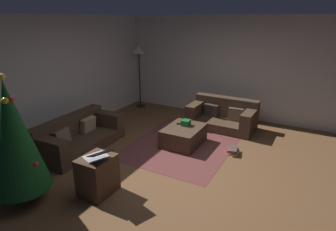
{
  "coord_description": "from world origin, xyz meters",
  "views": [
    {
      "loc": [
        -4.01,
        -1.86,
        2.54
      ],
      "look_at": [
        0.44,
        0.55,
        0.75
      ],
      "focal_mm": 29.83,
      "sensor_mm": 36.0,
      "label": 1
    }
  ],
  "objects_px": {
    "tv_remote": "(180,124)",
    "christmas_tree": "(13,137)",
    "gift_box": "(186,123)",
    "couch_right": "(223,116)",
    "side_table": "(98,175)",
    "couch_left": "(77,136)",
    "corner_lamp": "(139,54)",
    "ottoman": "(184,136)",
    "laptop": "(98,156)",
    "book_stack": "(233,151)"
  },
  "relations": [
    {
      "from": "couch_left",
      "to": "side_table",
      "type": "relative_size",
      "value": 3.15
    },
    {
      "from": "couch_right",
      "to": "corner_lamp",
      "type": "bearing_deg",
      "value": -7.56
    },
    {
      "from": "gift_box",
      "to": "ottoman",
      "type": "bearing_deg",
      "value": -174.83
    },
    {
      "from": "side_table",
      "to": "book_stack",
      "type": "bearing_deg",
      "value": -32.93
    },
    {
      "from": "couch_left",
      "to": "corner_lamp",
      "type": "relative_size",
      "value": 1.03
    },
    {
      "from": "tv_remote",
      "to": "christmas_tree",
      "type": "height_order",
      "value": "christmas_tree"
    },
    {
      "from": "gift_box",
      "to": "christmas_tree",
      "type": "relative_size",
      "value": 0.1
    },
    {
      "from": "ottoman",
      "to": "side_table",
      "type": "relative_size",
      "value": 1.57
    },
    {
      "from": "ottoman",
      "to": "gift_box",
      "type": "relative_size",
      "value": 5.14
    },
    {
      "from": "ottoman",
      "to": "corner_lamp",
      "type": "height_order",
      "value": "corner_lamp"
    },
    {
      "from": "couch_right",
      "to": "gift_box",
      "type": "distance_m",
      "value": 1.31
    },
    {
      "from": "couch_right",
      "to": "side_table",
      "type": "distance_m",
      "value": 3.63
    },
    {
      "from": "gift_box",
      "to": "laptop",
      "type": "bearing_deg",
      "value": 172.15
    },
    {
      "from": "couch_left",
      "to": "christmas_tree",
      "type": "height_order",
      "value": "christmas_tree"
    },
    {
      "from": "tv_remote",
      "to": "laptop",
      "type": "distance_m",
      "value": 2.36
    },
    {
      "from": "couch_left",
      "to": "gift_box",
      "type": "xyz_separation_m",
      "value": [
        1.33,
        -1.81,
        0.17
      ]
    },
    {
      "from": "couch_left",
      "to": "tv_remote",
      "type": "relative_size",
      "value": 11.67
    },
    {
      "from": "gift_box",
      "to": "tv_remote",
      "type": "xyz_separation_m",
      "value": [
        0.0,
        0.13,
        -0.05
      ]
    },
    {
      "from": "couch_right",
      "to": "tv_remote",
      "type": "height_order",
      "value": "couch_right"
    },
    {
      "from": "book_stack",
      "to": "couch_left",
      "type": "bearing_deg",
      "value": 113.73
    },
    {
      "from": "christmas_tree",
      "to": "tv_remote",
      "type": "bearing_deg",
      "value": -20.06
    },
    {
      "from": "christmas_tree",
      "to": "corner_lamp",
      "type": "distance_m",
      "value": 4.76
    },
    {
      "from": "side_table",
      "to": "corner_lamp",
      "type": "xyz_separation_m",
      "value": [
        3.96,
        1.88,
        1.25
      ]
    },
    {
      "from": "tv_remote",
      "to": "book_stack",
      "type": "relative_size",
      "value": 0.5
    },
    {
      "from": "corner_lamp",
      "to": "side_table",
      "type": "bearing_deg",
      "value": -154.54
    },
    {
      "from": "tv_remote",
      "to": "laptop",
      "type": "bearing_deg",
      "value": 147.92
    },
    {
      "from": "laptop",
      "to": "book_stack",
      "type": "bearing_deg",
      "value": -31.56
    },
    {
      "from": "ottoman",
      "to": "book_stack",
      "type": "xyz_separation_m",
      "value": [
        0.06,
        -1.06,
        -0.13
      ]
    },
    {
      "from": "couch_left",
      "to": "couch_right",
      "type": "distance_m",
      "value": 3.4
    },
    {
      "from": "book_stack",
      "to": "corner_lamp",
      "type": "xyz_separation_m",
      "value": [
        1.72,
        3.34,
        1.49
      ]
    },
    {
      "from": "side_table",
      "to": "corner_lamp",
      "type": "relative_size",
      "value": 0.33
    },
    {
      "from": "couch_left",
      "to": "corner_lamp",
      "type": "bearing_deg",
      "value": -173.36
    },
    {
      "from": "tv_remote",
      "to": "laptop",
      "type": "xyz_separation_m",
      "value": [
        -2.34,
        0.19,
        0.26
      ]
    },
    {
      "from": "ottoman",
      "to": "corner_lamp",
      "type": "xyz_separation_m",
      "value": [
        1.77,
        2.28,
        1.36
      ]
    },
    {
      "from": "couch_left",
      "to": "book_stack",
      "type": "distance_m",
      "value": 3.15
    },
    {
      "from": "corner_lamp",
      "to": "couch_left",
      "type": "bearing_deg",
      "value": -171.22
    },
    {
      "from": "tv_remote",
      "to": "side_table",
      "type": "relative_size",
      "value": 0.27
    },
    {
      "from": "ottoman",
      "to": "laptop",
      "type": "relative_size",
      "value": 1.82
    },
    {
      "from": "christmas_tree",
      "to": "side_table",
      "type": "xyz_separation_m",
      "value": [
        0.65,
        -0.83,
        -0.7
      ]
    },
    {
      "from": "couch_left",
      "to": "laptop",
      "type": "height_order",
      "value": "laptop"
    },
    {
      "from": "gift_box",
      "to": "side_table",
      "type": "height_order",
      "value": "side_table"
    },
    {
      "from": "couch_right",
      "to": "book_stack",
      "type": "distance_m",
      "value": 1.47
    },
    {
      "from": "couch_left",
      "to": "ottoman",
      "type": "distance_m",
      "value": 2.18
    },
    {
      "from": "tv_remote",
      "to": "christmas_tree",
      "type": "relative_size",
      "value": 0.09
    },
    {
      "from": "couch_left",
      "to": "book_stack",
      "type": "xyz_separation_m",
      "value": [
        1.26,
        -2.88,
        -0.2
      ]
    },
    {
      "from": "laptop",
      "to": "book_stack",
      "type": "height_order",
      "value": "laptop"
    },
    {
      "from": "book_stack",
      "to": "side_table",
      "type": "bearing_deg",
      "value": 147.07
    },
    {
      "from": "christmas_tree",
      "to": "ottoman",
      "type": "bearing_deg",
      "value": -23.33
    },
    {
      "from": "couch_right",
      "to": "gift_box",
      "type": "height_order",
      "value": "couch_right"
    },
    {
      "from": "christmas_tree",
      "to": "book_stack",
      "type": "distance_m",
      "value": 3.81
    }
  ]
}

